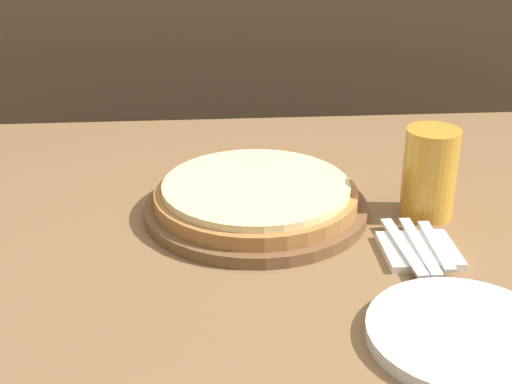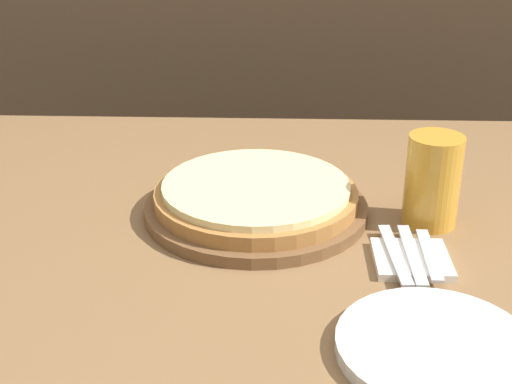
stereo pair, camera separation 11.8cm
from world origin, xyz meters
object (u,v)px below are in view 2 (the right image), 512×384
object	(u,v)px
dinner_knife	(412,254)
dinner_plate	(436,348)
pizza_on_board	(256,200)
fork	(395,254)
spoon	(429,255)
beer_glass	(433,177)

from	to	relation	value
dinner_knife	dinner_plate	bearing A→B (deg)	-91.74
pizza_on_board	fork	distance (m)	0.26
dinner_knife	spoon	distance (m)	0.02
pizza_on_board	beer_glass	world-z (taller)	beer_glass
dinner_plate	fork	distance (m)	0.22
beer_glass	dinner_knife	size ratio (longest dim) A/B	0.85
beer_glass	dinner_knife	world-z (taller)	beer_glass
beer_glass	dinner_plate	distance (m)	0.36
beer_glass	dinner_plate	xyz separation A→B (m)	(-0.05, -0.34, -0.07)
beer_glass	dinner_knife	bearing A→B (deg)	-110.45
dinner_knife	pizza_on_board	bearing A→B (deg)	146.48
beer_glass	dinner_knife	distance (m)	0.15
fork	spoon	bearing A→B (deg)	0.00
fork	dinner_knife	bearing A→B (deg)	0.00
fork	spoon	world-z (taller)	same
pizza_on_board	spoon	world-z (taller)	pizza_on_board
beer_glass	spoon	xyz separation A→B (m)	(-0.02, -0.13, -0.07)
pizza_on_board	spoon	size ratio (longest dim) A/B	2.47
beer_glass	fork	size ratio (longest dim) A/B	0.85
beer_glass	spoon	world-z (taller)	beer_glass
pizza_on_board	dinner_knife	size ratio (longest dim) A/B	2.10
dinner_plate	spoon	xyz separation A→B (m)	(0.03, 0.21, 0.01)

